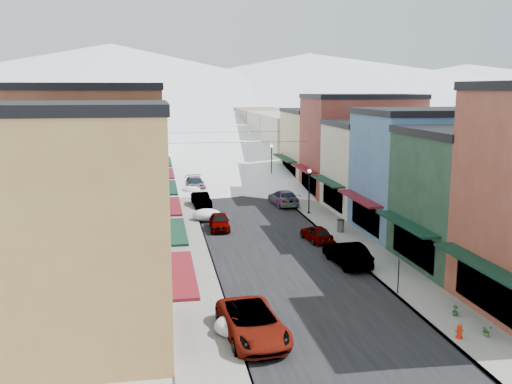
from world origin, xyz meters
name	(u,v)px	position (x,y,z in m)	size (l,w,h in m)	color
ground	(357,360)	(0.00, 0.00, 0.00)	(600.00, 600.00, 0.00)	gray
road	(218,172)	(0.00, 60.00, 0.01)	(10.00, 160.00, 0.01)	black
sidewalk_left	(172,172)	(-6.60, 60.00, 0.07)	(3.20, 160.00, 0.15)	gray
sidewalk_right	(262,170)	(6.60, 60.00, 0.07)	(3.20, 160.00, 0.15)	gray
curb_left	(183,172)	(-5.05, 60.00, 0.07)	(0.10, 160.00, 0.15)	slate
curb_right	(251,171)	(5.05, 60.00, 0.07)	(0.10, 160.00, 0.15)	slate
bldg_l_yellow	(60,227)	(-13.19, 4.00, 5.76)	(11.30, 8.70, 11.50)	#C58E48
bldg_l_cream	(84,210)	(-13.19, 12.50, 4.76)	(11.30, 8.20, 9.50)	beige
bldg_l_brick_near	(89,169)	(-13.69, 20.50, 6.26)	(12.30, 8.20, 12.50)	brown
bldg_l_grayblue	(107,175)	(-13.19, 29.00, 4.51)	(11.30, 9.20, 9.00)	slate
bldg_l_brick_far	(103,153)	(-14.19, 38.00, 5.51)	(13.30, 9.20, 11.00)	maroon
bldg_l_tan	(119,148)	(-13.19, 48.00, 5.01)	(11.30, 11.20, 10.00)	#967D62
bldg_r_green	(483,198)	(13.19, 12.00, 4.76)	(11.30, 9.20, 9.50)	#1B3825
bldg_r_blue	(424,172)	(13.19, 21.00, 5.26)	(11.30, 9.20, 10.50)	#416A94
bldg_r_cream	(387,166)	(13.69, 30.00, 4.51)	(12.30, 9.20, 9.00)	beige
bldg_r_brick_far	(360,145)	(14.19, 39.00, 5.76)	(13.30, 9.20, 11.50)	maroon
bldg_r_tan	(326,145)	(13.19, 49.00, 4.76)	(11.30, 11.20, 9.50)	tan
distant_blocks	(204,133)	(0.00, 83.00, 4.00)	(34.00, 55.00, 8.00)	gray
mountain_ridge	(134,84)	(-19.47, 277.18, 14.36)	(670.00, 340.00, 34.00)	silver
overhead_cables	(228,137)	(0.00, 47.50, 6.20)	(16.40, 15.04, 0.04)	black
car_white_suv	(252,323)	(-4.30, 3.00, 0.83)	(2.74, 5.95, 1.65)	silver
car_silver_sedan	(220,222)	(-3.50, 25.16, 0.72)	(1.69, 4.21, 1.43)	gray
car_dark_hatch	(201,200)	(-4.30, 35.20, 0.72)	(1.53, 4.39, 1.45)	black
car_silver_wagon	(195,184)	(-4.30, 44.89, 0.81)	(2.26, 5.57, 1.62)	gray
car_green_sedan	(347,254)	(4.14, 13.59, 0.82)	(1.74, 4.99, 1.65)	black
car_gray_suv	(316,233)	(3.76, 20.04, 0.66)	(1.56, 3.88, 1.32)	#9B9CA3
car_black_sedan	(284,198)	(4.30, 34.53, 0.80)	(2.25, 5.54, 1.61)	black
car_lane_silver	(212,168)	(-0.97, 58.82, 0.75)	(1.77, 4.40, 1.50)	gray
car_lane_white	(219,158)	(1.47, 70.77, 0.78)	(2.58, 5.61, 1.56)	white
fire_hydrant	(459,332)	(5.56, 1.00, 0.49)	(0.43, 0.32, 0.74)	red
parking_sign	(399,269)	(5.20, 7.43, 1.60)	(0.10, 0.33, 2.47)	black
trash_can	(341,225)	(6.45, 22.05, 0.70)	(0.64, 0.64, 1.08)	#5B5F61
streetlamp_near	(309,185)	(5.74, 29.70, 2.87)	(0.36, 0.36, 4.32)	black
streetlamp_far	(271,158)	(5.80, 48.53, 3.26)	(0.41, 0.41, 4.93)	black
planter_near	(486,331)	(6.99, 1.00, 0.43)	(0.51, 0.44, 0.57)	#396E31
planter_far	(455,311)	(6.79, 3.64, 0.43)	(0.32, 0.32, 0.57)	#265429
snow_pile_near	(239,325)	(-4.88, 3.61, 0.50)	(2.50, 2.74, 1.06)	white
snow_pile_mid	(207,215)	(-4.28, 28.78, 0.54)	(2.66, 2.84, 1.13)	white
snow_pile_far	(191,190)	(-4.88, 42.65, 0.45)	(2.24, 2.58, 0.95)	white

